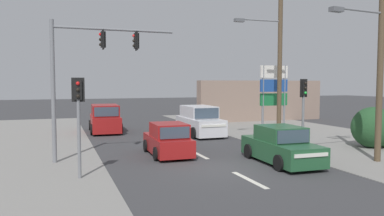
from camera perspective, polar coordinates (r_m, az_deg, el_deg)
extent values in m
plane|color=#3A3A3D|center=(15.15, 5.06, -9.05)|extent=(140.00, 140.00, 0.00)
cube|color=silver|center=(13.42, 8.73, -10.76)|extent=(0.20, 2.40, 0.01)
cube|color=silver|center=(17.86, 0.96, -7.05)|extent=(0.20, 2.40, 0.01)
cube|color=silver|center=(22.53, -3.59, -4.79)|extent=(0.20, 2.40, 0.01)
cube|color=gray|center=(21.92, 24.64, -5.35)|extent=(10.00, 44.00, 0.02)
cube|color=gray|center=(17.85, -27.01, -7.45)|extent=(8.00, 40.00, 0.02)
cylinder|color=brown|center=(17.79, 26.80, 6.64)|extent=(0.26, 0.26, 8.75)
cylinder|color=slate|center=(17.00, 24.24, 13.40)|extent=(2.60, 0.35, 0.09)
cube|color=#595B60|center=(16.04, 21.15, 13.82)|extent=(0.58, 0.33, 0.18)
cylinder|color=brown|center=(22.46, 13.24, 7.39)|extent=(0.26, 0.26, 9.62)
cylinder|color=slate|center=(22.06, 10.36, 13.03)|extent=(2.60, 0.18, 0.09)
cube|color=#595B60|center=(21.47, 7.22, 13.12)|extent=(0.57, 0.30, 0.18)
cylinder|color=slate|center=(16.66, -20.39, 2.30)|extent=(0.18, 0.18, 6.00)
cylinder|color=slate|center=(17.00, -11.63, 11.61)|extent=(5.20, 0.12, 0.11)
cube|color=black|center=(16.88, -13.38, 10.11)|extent=(0.20, 0.26, 0.68)
cube|color=black|center=(16.88, -13.38, 10.11)|extent=(0.04, 0.44, 0.84)
sphere|color=red|center=(16.89, -13.81, 10.85)|extent=(0.13, 0.13, 0.13)
sphere|color=black|center=(16.86, -13.79, 10.11)|extent=(0.13, 0.13, 0.13)
sphere|color=black|center=(16.84, -13.78, 9.36)|extent=(0.13, 0.13, 0.13)
cube|color=black|center=(17.11, -8.46, 10.08)|extent=(0.20, 0.26, 0.68)
cube|color=black|center=(17.11, -8.46, 10.08)|extent=(0.04, 0.44, 0.84)
sphere|color=red|center=(17.11, -8.86, 10.82)|extent=(0.13, 0.13, 0.13)
sphere|color=black|center=(17.08, -8.86, 10.09)|extent=(0.13, 0.13, 0.13)
sphere|color=black|center=(17.06, -8.85, 9.35)|extent=(0.13, 0.13, 0.13)
cylinder|color=slate|center=(18.19, 16.54, -2.56)|extent=(0.12, 0.12, 2.80)
cube|color=black|center=(18.08, 16.64, 2.92)|extent=(0.29, 0.25, 0.68)
cube|color=black|center=(18.08, 16.64, 2.92)|extent=(0.44, 0.12, 0.84)
sphere|color=black|center=(18.00, 16.94, 3.62)|extent=(0.13, 0.13, 0.13)
sphere|color=black|center=(18.00, 16.93, 2.92)|extent=(0.13, 0.13, 0.13)
sphere|color=green|center=(18.01, 16.91, 2.22)|extent=(0.13, 0.13, 0.13)
cylinder|color=slate|center=(13.72, -16.83, -4.60)|extent=(0.12, 0.12, 2.80)
cube|color=black|center=(13.58, -16.97, 2.68)|extent=(0.28, 0.22, 0.68)
cube|color=black|center=(13.58, -16.97, 2.68)|extent=(0.44, 0.08, 0.84)
sphere|color=red|center=(13.46, -17.01, 3.61)|extent=(0.13, 0.13, 0.13)
sphere|color=black|center=(13.46, -17.00, 2.67)|extent=(0.13, 0.13, 0.13)
sphere|color=black|center=(13.47, -16.98, 1.74)|extent=(0.13, 0.13, 0.13)
cylinder|color=slate|center=(25.88, 10.74, 1.37)|extent=(0.16, 0.16, 4.60)
cylinder|color=slate|center=(26.79, 13.88, 1.41)|extent=(0.16, 0.16, 4.60)
cube|color=silver|center=(26.32, 12.39, 5.42)|extent=(2.10, 0.14, 0.84)
cube|color=#1E4793|center=(26.31, 12.36, 3.35)|extent=(2.10, 0.14, 0.84)
cube|color=#196B38|center=(26.33, 12.34, 1.28)|extent=(2.10, 0.14, 0.84)
ellipsoid|color=#234C28|center=(21.65, 25.85, -2.67)|extent=(2.26, 2.04, 2.14)
cube|color=gray|center=(34.11, 10.49, 1.10)|extent=(12.00, 1.00, 3.60)
cube|color=silver|center=(24.19, 1.20, -2.68)|extent=(1.85, 4.51, 1.00)
cube|color=silver|center=(24.30, 1.03, -0.57)|extent=(1.73, 2.71, 0.76)
cube|color=#384756|center=(23.03, 2.26, -0.81)|extent=(1.58, 0.06, 0.65)
cube|color=#384756|center=(25.58, -0.07, -0.35)|extent=(1.55, 0.06, 0.61)
cube|color=white|center=(22.08, 3.34, -2.72)|extent=(1.56, 0.04, 0.14)
cylinder|color=black|center=(23.31, 4.56, -3.62)|extent=(0.22, 0.72, 0.72)
cylinder|color=black|center=(22.61, 0.31, -3.84)|extent=(0.22, 0.72, 0.72)
cylinder|color=black|center=(25.85, 1.98, -2.88)|extent=(0.22, 0.72, 0.72)
cylinder|color=black|center=(25.22, -1.90, -3.05)|extent=(0.22, 0.72, 0.72)
cube|color=maroon|center=(17.65, -3.75, -5.52)|extent=(1.70, 3.64, 0.76)
cube|color=maroon|center=(17.27, -3.50, -3.38)|extent=(1.53, 1.94, 0.64)
cube|color=#384756|center=(18.20, -4.29, -3.02)|extent=(1.36, 0.10, 0.54)
cube|color=#384756|center=(16.34, -2.63, -3.79)|extent=(1.33, 0.10, 0.51)
cube|color=white|center=(19.37, -5.11, -4.18)|extent=(1.36, 0.08, 0.14)
cylinder|color=black|center=(18.58, -7.02, -5.73)|extent=(0.20, 0.60, 0.60)
cylinder|color=black|center=(18.96, -2.25, -5.51)|extent=(0.20, 0.60, 0.60)
cylinder|color=black|center=(16.43, -5.47, -6.97)|extent=(0.20, 0.60, 0.60)
cylinder|color=black|center=(16.86, -0.13, -6.68)|extent=(0.20, 0.60, 0.60)
cube|color=#235633|center=(16.31, 13.39, -6.28)|extent=(1.87, 4.26, 0.80)
cube|color=#235633|center=(16.24, 13.33, -3.79)|extent=(1.63, 1.96, 0.62)
cube|color=#384756|center=(15.43, 15.19, -4.22)|extent=(1.44, 0.12, 0.53)
cube|color=#384756|center=(17.08, 11.66, -3.40)|extent=(1.41, 0.12, 0.50)
cube|color=white|center=(14.53, 17.73, -6.87)|extent=(1.45, 0.10, 0.14)
cylinder|color=black|center=(15.75, 18.51, -7.55)|extent=(0.22, 0.65, 0.64)
cylinder|color=black|center=(14.83, 13.14, -8.16)|extent=(0.22, 0.65, 0.64)
cylinder|color=black|center=(17.88, 13.56, -6.12)|extent=(0.22, 0.65, 0.64)
cylinder|color=black|center=(17.07, 8.64, -6.52)|extent=(0.22, 0.65, 0.64)
cube|color=maroon|center=(26.50, -13.12, -2.22)|extent=(2.05, 4.58, 1.00)
cube|color=maroon|center=(26.22, -13.12, -0.35)|extent=(1.85, 2.78, 0.76)
cube|color=#384756|center=(27.59, -13.32, -0.15)|extent=(1.58, 0.14, 0.65)
cube|color=#384756|center=(24.86, -12.90, -0.57)|extent=(1.55, 0.13, 0.61)
cube|color=white|center=(28.73, -13.45, -1.31)|extent=(1.56, 0.12, 0.14)
cylinder|color=black|center=(27.87, -15.21, -2.53)|extent=(0.25, 0.73, 0.72)
cylinder|color=black|center=(27.99, -11.44, -2.44)|extent=(0.25, 0.73, 0.72)
cylinder|color=black|center=(25.10, -14.99, -3.21)|extent=(0.25, 0.73, 0.72)
cylinder|color=black|center=(25.23, -10.80, -3.11)|extent=(0.25, 0.73, 0.72)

